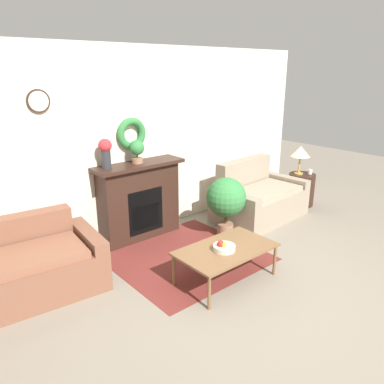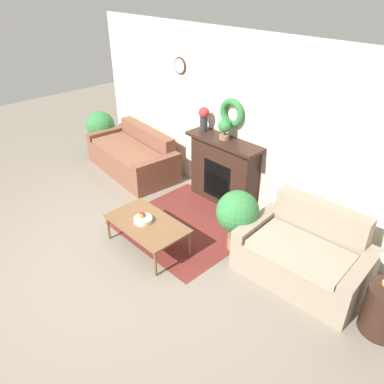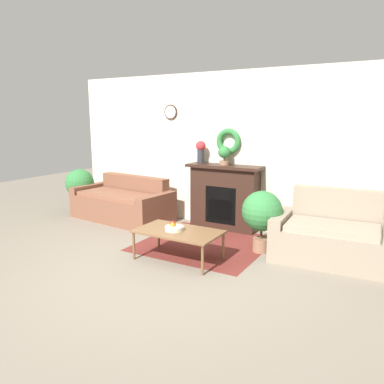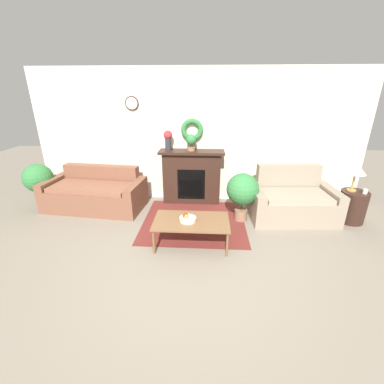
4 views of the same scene
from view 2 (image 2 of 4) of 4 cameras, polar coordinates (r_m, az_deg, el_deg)
The scene contains 12 objects.
ground_plane at distance 5.09m, azimuth -13.63°, elevation -12.02°, with size 16.00×16.00×0.00m, color gray.
floor_rug at distance 5.80m, azimuth -0.76°, elevation -4.96°, with size 1.85×1.78×0.01m.
wall_back at distance 5.88m, azimuth 7.39°, elevation 10.29°, with size 6.80×0.17×2.70m.
fireplace at distance 6.12m, azimuth 4.85°, elevation 3.23°, with size 1.33×0.41×1.12m.
couch_left at distance 7.30m, azimuth -8.93°, elevation 5.38°, with size 2.02×1.12×0.80m.
loveseat_right at distance 4.93m, azimuth 16.69°, elevation -9.24°, with size 1.59×1.03×0.94m.
coffee_table at distance 5.19m, azimuth -6.88°, elevation -4.92°, with size 1.15×0.68×0.41m.
fruit_bowl at distance 5.18m, azimuth -7.50°, elevation -4.09°, with size 0.26×0.26×0.12m.
vase_on_mantel_left at distance 6.11m, azimuth 1.81°, elevation 11.31°, with size 0.18×0.18×0.39m.
potted_plant_on_mantel at distance 5.81m, azimuth 4.99°, elevation 9.74°, with size 0.21×0.21×0.32m.
potted_plant_floor_by_couch at distance 8.17m, azimuth -13.73°, elevation 9.62°, with size 0.58×0.58×0.88m.
potted_plant_floor_by_loveseat at distance 5.05m, azimuth 6.95°, elevation -3.26°, with size 0.58×0.58×0.90m.
Camera 2 is at (3.42, -1.66, 3.39)m, focal length 35.00 mm.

